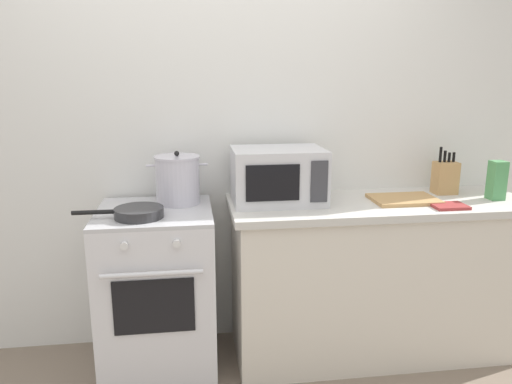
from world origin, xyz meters
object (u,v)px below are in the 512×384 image
at_px(knife_block, 445,177).
at_px(oven_mitt, 449,206).
at_px(stock_pot, 178,180).
at_px(microwave, 278,176).
at_px(cutting_board, 404,199).
at_px(frying_pan, 138,213).
at_px(pasta_box, 497,180).
at_px(stove, 158,291).

relative_size(knife_block, oven_mitt, 1.56).
height_order(stock_pot, oven_mitt, stock_pot).
bearing_deg(microwave, oven_mitt, -15.03).
distance_m(cutting_board, oven_mitt, 0.24).
relative_size(frying_pan, knife_block, 1.58).
height_order(frying_pan, knife_block, knife_block).
bearing_deg(cutting_board, pasta_box, -3.23).
bearing_deg(stock_pot, stove, -132.97).
bearing_deg(knife_block, cutting_board, -155.95).
distance_m(stock_pot, pasta_box, 1.79).
bearing_deg(cutting_board, knife_block, 24.05).
relative_size(frying_pan, oven_mitt, 2.46).
bearing_deg(cutting_board, oven_mitt, -41.31).
bearing_deg(frying_pan, knife_block, 8.58).
xyz_separation_m(frying_pan, cutting_board, (1.45, 0.13, -0.02)).
distance_m(stove, frying_pan, 0.51).
distance_m(knife_block, pasta_box, 0.28).
xyz_separation_m(frying_pan, microwave, (0.74, 0.20, 0.12)).
relative_size(cutting_board, knife_block, 1.29).
bearing_deg(stove, pasta_box, -0.87).
relative_size(knife_block, pasta_box, 1.27).
distance_m(cutting_board, knife_block, 0.35).
xyz_separation_m(stove, stock_pot, (0.13, 0.13, 0.59)).
relative_size(stock_pot, pasta_box, 1.50).
xyz_separation_m(microwave, cutting_board, (0.70, -0.08, -0.14)).
distance_m(microwave, pasta_box, 1.24).
distance_m(stock_pot, cutting_board, 1.26).
xyz_separation_m(stock_pot, cutting_board, (1.25, -0.13, -0.12)).
distance_m(stove, cutting_board, 1.45).
bearing_deg(frying_pan, microwave, 15.33).
bearing_deg(microwave, cutting_board, -6.32).
distance_m(frying_pan, cutting_board, 1.45).
height_order(pasta_box, oven_mitt, pasta_box).
bearing_deg(knife_block, microwave, -176.52).
relative_size(stove, frying_pan, 2.07).
bearing_deg(knife_block, frying_pan, -171.42).
bearing_deg(stove, frying_pan, -119.67).
bearing_deg(stock_pot, knife_block, 0.24).
height_order(frying_pan, oven_mitt, frying_pan).
bearing_deg(pasta_box, frying_pan, -177.23).
height_order(stock_pot, frying_pan, stock_pot).
height_order(stove, cutting_board, cutting_board).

